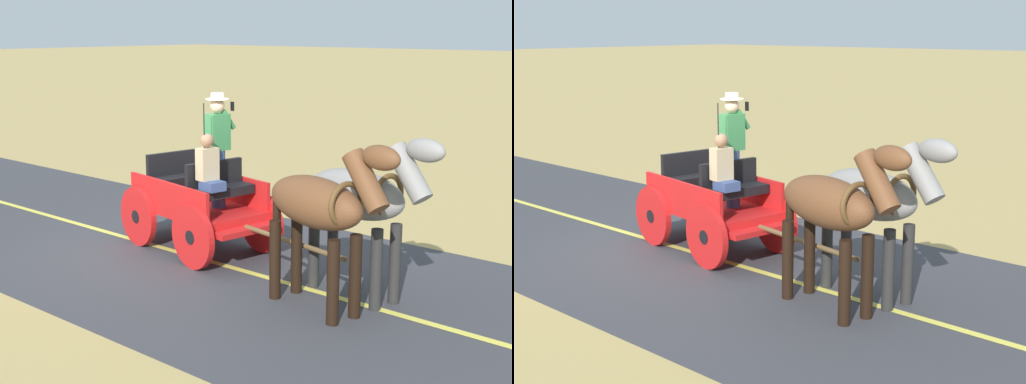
# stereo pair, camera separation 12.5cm
# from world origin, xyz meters

# --- Properties ---
(ground_plane) EXTENTS (200.00, 200.00, 0.00)m
(ground_plane) POSITION_xyz_m (0.00, 0.00, 0.00)
(ground_plane) COLOR tan
(road_surface) EXTENTS (5.54, 160.00, 0.01)m
(road_surface) POSITION_xyz_m (0.00, 0.00, 0.00)
(road_surface) COLOR #38383D
(road_surface) RESTS_ON ground
(road_centre_stripe) EXTENTS (0.12, 160.00, 0.00)m
(road_centre_stripe) POSITION_xyz_m (0.00, 0.00, 0.01)
(road_centre_stripe) COLOR #DBCC4C
(road_centre_stripe) RESTS_ON road_surface
(horse_drawn_carriage) EXTENTS (1.81, 4.51, 2.50)m
(horse_drawn_carriage) POSITION_xyz_m (-0.38, 0.52, 0.82)
(horse_drawn_carriage) COLOR red
(horse_drawn_carriage) RESTS_ON ground
(horse_near_side) EXTENTS (0.80, 2.15, 2.21)m
(horse_near_side) POSITION_xyz_m (-0.21, 3.56, 1.32)
(horse_near_side) COLOR gray
(horse_near_side) RESTS_ON ground
(horse_off_side) EXTENTS (0.88, 2.15, 2.21)m
(horse_off_side) POSITION_xyz_m (0.50, 3.44, 1.32)
(horse_off_side) COLOR brown
(horse_off_side) RESTS_ON ground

